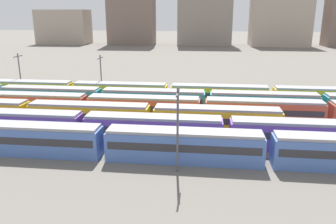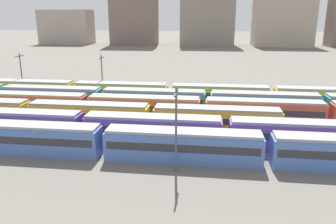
% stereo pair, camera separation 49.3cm
% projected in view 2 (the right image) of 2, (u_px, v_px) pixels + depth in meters
% --- Properties ---
extents(train_track_0, '(93.60, 3.06, 3.75)m').
position_uv_depth(train_track_0, '(183.00, 145.00, 38.77)').
color(train_track_0, '#4C70BC').
rests_on(train_track_0, ground_plane).
extents(train_track_1, '(74.70, 3.06, 3.75)m').
position_uv_depth(train_track_1, '(84.00, 126.00, 45.40)').
color(train_track_1, '#6B429E').
rests_on(train_track_1, ground_plane).
extents(train_track_2, '(55.80, 3.06, 3.75)m').
position_uv_depth(train_track_2, '(89.00, 115.00, 50.49)').
color(train_track_2, yellow).
rests_on(train_track_2, ground_plane).
extents(train_track_3, '(112.50, 3.06, 3.75)m').
position_uv_depth(train_track_3, '(203.00, 109.00, 53.40)').
color(train_track_3, '#BC4C38').
rests_on(train_track_3, ground_plane).
extents(train_track_4, '(93.60, 3.06, 3.75)m').
position_uv_depth(train_track_4, '(154.00, 100.00, 59.41)').
color(train_track_4, teal).
rests_on(train_track_4, ground_plane).
extents(train_track_5, '(112.50, 3.06, 3.75)m').
position_uv_depth(train_track_5, '(272.00, 96.00, 61.81)').
color(train_track_5, yellow).
rests_on(train_track_5, ground_plane).
extents(catenary_pole_1, '(0.24, 3.20, 8.66)m').
position_uv_depth(catenary_pole_1, '(102.00, 74.00, 67.82)').
color(catenary_pole_1, '#4C4C51').
rests_on(catenary_pole_1, ground_plane).
extents(catenary_pole_2, '(0.24, 3.20, 9.36)m').
position_uv_depth(catenary_pole_2, '(176.00, 126.00, 35.12)').
color(catenary_pole_2, '#4C4C51').
rests_on(catenary_pole_2, ground_plane).
extents(catenary_pole_3, '(0.24, 3.20, 8.74)m').
position_uv_depth(catenary_pole_3, '(21.00, 72.00, 69.96)').
color(catenary_pole_3, '#4C4C51').
rests_on(catenary_pole_3, ground_plane).
extents(distant_building_0, '(28.66, 14.51, 18.82)m').
position_uv_depth(distant_building_0, '(67.00, 27.00, 193.08)').
color(distant_building_0, '#A89989').
rests_on(distant_building_0, ground_plane).
extents(distant_building_1, '(25.54, 12.37, 41.74)m').
position_uv_depth(distant_building_1, '(134.00, 6.00, 185.06)').
color(distant_building_1, '#7A665B').
rests_on(distant_building_1, ground_plane).
extents(distant_building_2, '(28.92, 12.20, 37.70)m').
position_uv_depth(distant_building_2, '(208.00, 9.00, 180.70)').
color(distant_building_2, gray).
rests_on(distant_building_2, ground_plane).
extents(distant_building_3, '(29.73, 20.29, 26.19)m').
position_uv_depth(distant_building_3, '(282.00, 21.00, 177.53)').
color(distant_building_3, '#A89989').
rests_on(distant_building_3, ground_plane).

